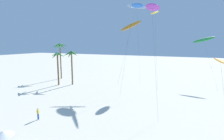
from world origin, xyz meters
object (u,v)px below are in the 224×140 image
Objects in this scene: flying_kite_1 at (221,61)px; flying_kite_6 at (136,6)px; flying_kite_3 at (204,40)px; palm_tree_2 at (58,58)px; person_near_left at (38,113)px; flying_kite_2 at (152,7)px; flying_kite_4 at (155,13)px; beach_umbrella at (3,133)px; flying_kite_0 at (130,26)px; palm_tree_1 at (71,57)px; flying_kite_5 at (137,6)px; palm_tree_0 at (60,49)px.

flying_kite_1 is 0.50× the size of flying_kite_6.
flying_kite_1 is 27.23m from flying_kite_3.
palm_tree_2 is 5.03× the size of person_near_left.
flying_kite_2 is 18.32m from flying_kite_4.
flying_kite_3 reaches higher than flying_kite_1.
palm_tree_2 reaches higher than beach_umbrella.
person_near_left is at bearing -105.96° from flying_kite_0.
flying_kite_1 is 26.99m from flying_kite_4.
flying_kite_4 is (3.68, 8.70, 3.98)m from flying_kite_0.
flying_kite_6 is 8.50× the size of beach_umbrella.
beach_umbrella is at bearing -64.61° from palm_tree_1.
flying_kite_5 is at bearing -173.78° from flying_kite_4.
person_near_left is at bearing -99.83° from flying_kite_5.
flying_kite_2 is 22.09m from flying_kite_6.
palm_tree_2 is 22.11m from person_near_left.
flying_kite_5 is (14.25, 10.03, 13.41)m from palm_tree_1.
flying_kite_0 reaches higher than flying_kite_1.
flying_kite_6 is (16.01, 14.33, 13.98)m from palm_tree_2.
palm_tree_2 is (-2.83, -1.99, -0.26)m from palm_tree_1.
palm_tree_2 is 38.49m from flying_kite_3.
flying_kite_5 is 0.98× the size of flying_kite_6.
flying_kite_3 is at bearing 91.86° from flying_kite_1.
flying_kite_5 is (-4.67, -0.51, 2.02)m from flying_kite_4.
flying_kite_0 is 10.25m from flying_kite_4.
flying_kite_5 is at bearing 87.73° from beach_umbrella.
palm_tree_1 reaches higher than person_near_left.
flying_kite_2 reaches higher than person_near_left.
palm_tree_2 is at bearing 167.80° from flying_kite_2.
flying_kite_5 reaches higher than palm_tree_0.
palm_tree_0 reaches higher than palm_tree_1.
person_near_left is (17.27, -24.75, -8.11)m from palm_tree_0.
palm_tree_0 is 9.15m from palm_tree_2.
flying_kite_5 reaches higher than flying_kite_1.
flying_kite_6 reaches higher than flying_kite_4.
beach_umbrella is (-0.40, -39.27, -18.55)m from flying_kite_6.
flying_kite_1 is 12.97m from flying_kite_2.
flying_kite_5 is 8.34× the size of beach_umbrella.
flying_kite_6 is at bearing 89.42° from beach_umbrella.
palm_tree_2 is 27.67m from flying_kite_4.
beach_umbrella is (-6.14, -37.47, -16.21)m from flying_kite_4.
palm_tree_2 is at bearing -150.06° from flying_kite_4.
flying_kite_6 is at bearing 128.47° from flying_kite_1.
flying_kite_2 reaches higher than flying_kite_1.
flying_kite_0 is 0.73× the size of flying_kite_6.
palm_tree_0 is 40.58m from flying_kite_3.
flying_kite_0 is at bearing 142.08° from flying_kite_1.
flying_kite_4 is 41.29m from beach_umbrella.
flying_kite_3 is at bearing 28.15° from palm_tree_2.
palm_tree_0 is at bearing -168.74° from flying_kite_4.
palm_tree_0 is at bearing 171.95° from flying_kite_0.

